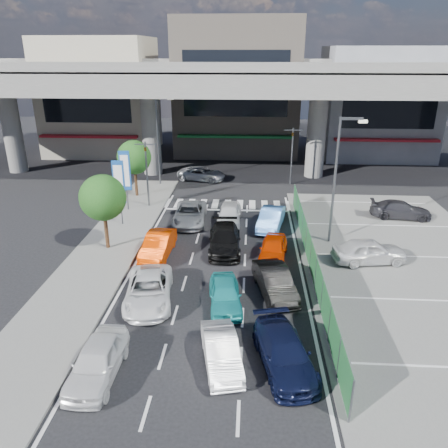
# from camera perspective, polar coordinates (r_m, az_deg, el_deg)

# --- Properties ---
(ground) EXTENTS (120.00, 120.00, 0.00)m
(ground) POSITION_cam_1_polar(r_m,az_deg,el_deg) (23.50, -1.33, -7.89)
(ground) COLOR black
(ground) RESTS_ON ground
(parking_lot) EXTENTS (12.00, 28.00, 0.06)m
(parking_lot) POSITION_cam_1_polar(r_m,az_deg,el_deg) (26.79, 23.35, -5.82)
(parking_lot) COLOR slate
(parking_lot) RESTS_ON ground
(sidewalk_left) EXTENTS (4.00, 30.00, 0.12)m
(sidewalk_left) POSITION_cam_1_polar(r_m,az_deg,el_deg) (28.36, -14.88, -3.07)
(sidewalk_left) COLOR slate
(sidewalk_left) RESTS_ON ground
(fence_run) EXTENTS (0.16, 22.00, 1.80)m
(fence_run) POSITION_cam_1_polar(r_m,az_deg,el_deg) (24.14, 11.55, -5.10)
(fence_run) COLOR #1E5A2E
(fence_run) RESTS_ON ground
(expressway) EXTENTS (64.00, 14.00, 10.75)m
(expressway) POSITION_cam_1_polar(r_m,az_deg,el_deg) (42.47, 1.21, 17.94)
(expressway) COLOR slate
(expressway) RESTS_ON ground
(building_west) EXTENTS (12.00, 10.90, 13.00)m
(building_west) POSITION_cam_1_polar(r_m,az_deg,el_deg) (55.49, -15.73, 15.73)
(building_west) COLOR #ACA38B
(building_west) RESTS_ON ground
(building_center) EXTENTS (14.00, 10.90, 15.00)m
(building_center) POSITION_cam_1_polar(r_m,az_deg,el_deg) (53.49, 1.74, 17.37)
(building_center) COLOR gray
(building_center) RESTS_ON ground
(building_east) EXTENTS (12.00, 10.90, 12.00)m
(building_east) POSITION_cam_1_polar(r_m,az_deg,el_deg) (54.47, 19.34, 14.71)
(building_east) COLOR gray
(building_east) RESTS_ON ground
(traffic_light_left) EXTENTS (1.60, 1.24, 5.20)m
(traffic_light_left) POSITION_cam_1_polar(r_m,az_deg,el_deg) (34.19, -10.16, 8.46)
(traffic_light_left) COLOR #595B60
(traffic_light_left) RESTS_ON ground
(traffic_light_right) EXTENTS (1.60, 1.24, 5.20)m
(traffic_light_right) POSITION_cam_1_polar(r_m,az_deg,el_deg) (40.25, 8.94, 10.53)
(traffic_light_right) COLOR #595B60
(traffic_light_right) RESTS_ON ground
(street_lamp_right) EXTENTS (1.65, 0.22, 8.00)m
(street_lamp_right) POSITION_cam_1_polar(r_m,az_deg,el_deg) (27.73, 14.72, 6.75)
(street_lamp_right) COLOR #595B60
(street_lamp_right) RESTS_ON ground
(street_lamp_left) EXTENTS (1.65, 0.22, 8.00)m
(street_lamp_left) POSITION_cam_1_polar(r_m,az_deg,el_deg) (39.79, -8.43, 11.65)
(street_lamp_left) COLOR #595B60
(street_lamp_left) RESTS_ON ground
(signboard_near) EXTENTS (0.80, 0.14, 4.70)m
(signboard_near) POSITION_cam_1_polar(r_m,az_deg,el_deg) (30.94, -13.55, 5.11)
(signboard_near) COLOR #595B60
(signboard_near) RESTS_ON ground
(signboard_far) EXTENTS (0.80, 0.14, 4.70)m
(signboard_far) POSITION_cam_1_polar(r_m,az_deg,el_deg) (33.82, -12.77, 6.59)
(signboard_far) COLOR #595B60
(signboard_far) RESTS_ON ground
(tree_near) EXTENTS (2.80, 2.80, 4.80)m
(tree_near) POSITION_cam_1_polar(r_m,az_deg,el_deg) (27.17, -15.55, 3.31)
(tree_near) COLOR #382314
(tree_near) RESTS_ON ground
(tree_far) EXTENTS (2.80, 2.80, 4.80)m
(tree_far) POSITION_cam_1_polar(r_m,az_deg,el_deg) (37.07, -11.66, 8.51)
(tree_far) COLOR #382314
(tree_far) RESTS_ON ground
(van_white_back_left) EXTENTS (1.69, 4.07, 1.38)m
(van_white_back_left) POSITION_cam_1_polar(r_m,az_deg,el_deg) (17.96, -16.25, -16.81)
(van_white_back_left) COLOR silver
(van_white_back_left) RESTS_ON ground
(hatch_white_back_mid) EXTENTS (2.04, 3.90, 1.22)m
(hatch_white_back_mid) POSITION_cam_1_polar(r_m,az_deg,el_deg) (17.88, -0.35, -16.30)
(hatch_white_back_mid) COLOR white
(hatch_white_back_mid) RESTS_ON ground
(minivan_navy_back) EXTENTS (2.80, 4.81, 1.31)m
(minivan_navy_back) POSITION_cam_1_polar(r_m,az_deg,el_deg) (17.91, 7.88, -16.29)
(minivan_navy_back) COLOR black
(minivan_navy_back) RESTS_ON ground
(sedan_white_mid_left) EXTENTS (2.87, 5.04, 1.33)m
(sedan_white_mid_left) POSITION_cam_1_polar(r_m,az_deg,el_deg) (22.01, -9.81, -8.47)
(sedan_white_mid_left) COLOR white
(sedan_white_mid_left) RESTS_ON ground
(taxi_teal_mid) EXTENTS (1.96, 3.90, 1.28)m
(taxi_teal_mid) POSITION_cam_1_polar(r_m,az_deg,el_deg) (21.39, 0.14, -9.16)
(taxi_teal_mid) COLOR teal
(taxi_teal_mid) RESTS_ON ground
(hatch_black_mid_right) EXTENTS (2.40, 4.41, 1.38)m
(hatch_black_mid_right) POSITION_cam_1_polar(r_m,az_deg,el_deg) (22.48, 6.63, -7.51)
(hatch_black_mid_right) COLOR black
(hatch_black_mid_right) RESTS_ON ground
(taxi_orange_left) EXTENTS (1.64, 4.25, 1.38)m
(taxi_orange_left) POSITION_cam_1_polar(r_m,az_deg,el_deg) (26.61, -8.60, -2.75)
(taxi_orange_left) COLOR #E33900
(taxi_orange_left) RESTS_ON ground
(sedan_black_mid) EXTENTS (2.19, 4.85, 1.38)m
(sedan_black_mid) POSITION_cam_1_polar(r_m,az_deg,el_deg) (27.06, 0.09, -2.06)
(sedan_black_mid) COLOR black
(sedan_black_mid) RESTS_ON ground
(taxi_orange_right) EXTENTS (2.04, 3.98, 1.30)m
(taxi_orange_right) POSITION_cam_1_polar(r_m,az_deg,el_deg) (26.10, 6.44, -3.24)
(taxi_orange_right) COLOR #C12B00
(taxi_orange_right) RESTS_ON ground
(wagon_silver_front_left) EXTENTS (2.42, 4.90, 1.34)m
(wagon_silver_front_left) POSITION_cam_1_polar(r_m,az_deg,el_deg) (31.45, -4.49, 1.33)
(wagon_silver_front_left) COLOR #929699
(wagon_silver_front_left) RESTS_ON ground
(sedan_white_front_mid) EXTENTS (1.71, 4.08, 1.38)m
(sedan_white_front_mid) POSITION_cam_1_polar(r_m,az_deg,el_deg) (31.32, 0.72, 1.35)
(sedan_white_front_mid) COLOR silver
(sedan_white_front_mid) RESTS_ON ground
(kei_truck_front_right) EXTENTS (2.26, 4.39, 1.38)m
(kei_truck_front_right) POSITION_cam_1_polar(r_m,az_deg,el_deg) (30.58, 6.17, 0.70)
(kei_truck_front_right) COLOR #4E8ADB
(kei_truck_front_right) RESTS_ON ground
(crossing_wagon_silver) EXTENTS (4.87, 3.08, 1.25)m
(crossing_wagon_silver) POSITION_cam_1_polar(r_m,az_deg,el_deg) (41.95, -2.94, 6.57)
(crossing_wagon_silver) COLOR #B1B4B8
(crossing_wagon_silver) RESTS_ON ground
(parked_sedan_white) EXTENTS (4.44, 2.32, 1.44)m
(parked_sedan_white) POSITION_cam_1_polar(r_m,az_deg,el_deg) (26.73, 18.46, -3.37)
(parked_sedan_white) COLOR silver
(parked_sedan_white) RESTS_ON parking_lot
(parked_sedan_dgrey) EXTENTS (4.50, 2.30, 1.25)m
(parked_sedan_dgrey) POSITION_cam_1_polar(r_m,az_deg,el_deg) (34.67, 22.07, 1.75)
(parked_sedan_dgrey) COLOR #313035
(parked_sedan_dgrey) RESTS_ON parking_lot
(traffic_cone) EXTENTS (0.38, 0.38, 0.67)m
(traffic_cone) POSITION_cam_1_polar(r_m,az_deg,el_deg) (27.45, 11.21, -2.82)
(traffic_cone) COLOR #FF5C0E
(traffic_cone) RESTS_ON parking_lot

